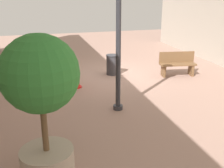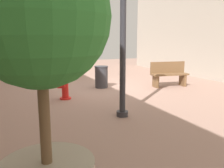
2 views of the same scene
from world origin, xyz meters
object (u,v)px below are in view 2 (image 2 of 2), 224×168
object	(u,v)px
bench_near	(169,74)
planter_tree	(41,53)
fire_hydrant	(65,84)
trash_bin	(101,77)

from	to	relation	value
bench_near	planter_tree	size ratio (longest dim) A/B	0.56
fire_hydrant	planter_tree	distance (m)	5.10
fire_hydrant	bench_near	bearing A→B (deg)	-175.26
bench_near	trash_bin	bearing A→B (deg)	-18.67
planter_tree	bench_near	bearing A→B (deg)	-136.69
fire_hydrant	trash_bin	xyz separation A→B (m)	(-1.67, -1.18, -0.04)
bench_near	planter_tree	bearing A→B (deg)	43.31
fire_hydrant	planter_tree	xyz separation A→B (m)	(1.29, 4.78, 1.23)
planter_tree	trash_bin	bearing A→B (deg)	-116.36
trash_bin	planter_tree	bearing A→B (deg)	63.64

